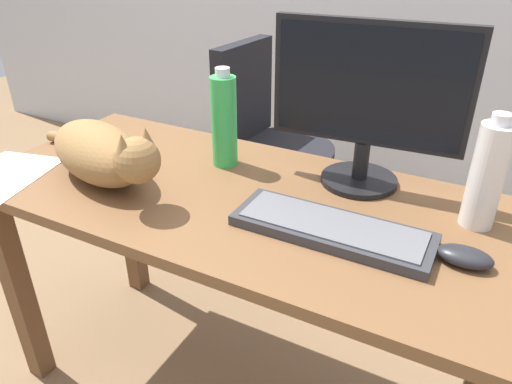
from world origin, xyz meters
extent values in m
cube|color=brown|center=(0.00, 0.00, 0.72)|extent=(1.42, 0.63, 0.03)
cube|color=brown|center=(-0.65, -0.25, 0.35)|extent=(0.06, 0.06, 0.70)
cube|color=brown|center=(-0.65, 0.25, 0.35)|extent=(0.06, 0.06, 0.70)
cube|color=brown|center=(0.65, 0.25, 0.35)|extent=(0.06, 0.06, 0.70)
cylinder|color=black|center=(-0.23, 0.73, 0.02)|extent=(0.48, 0.48, 0.04)
cylinder|color=black|center=(-0.23, 0.73, 0.24)|extent=(0.06, 0.06, 0.48)
cylinder|color=black|center=(-0.23, 0.73, 0.51)|extent=(0.44, 0.44, 0.06)
cube|color=black|center=(-0.42, 0.75, 0.74)|extent=(0.09, 0.36, 0.40)
cylinder|color=black|center=(0.24, 0.20, 0.74)|extent=(0.20, 0.20, 0.01)
cylinder|color=black|center=(0.24, 0.20, 0.80)|extent=(0.04, 0.04, 0.10)
cube|color=black|center=(0.24, 0.20, 1.00)|extent=(0.48, 0.06, 0.30)
cube|color=black|center=(0.24, 0.19, 1.00)|extent=(0.45, 0.04, 0.27)
cube|color=#333338|center=(0.26, -0.06, 0.74)|extent=(0.44, 0.15, 0.02)
cube|color=slate|center=(0.26, -0.06, 0.76)|extent=(0.40, 0.12, 0.00)
ellipsoid|color=olive|center=(-0.38, -0.09, 0.81)|extent=(0.40, 0.29, 0.15)
sphere|color=olive|center=(-0.18, -0.17, 0.86)|extent=(0.11, 0.11, 0.11)
cone|color=olive|center=(-0.17, -0.14, 0.91)|extent=(0.04, 0.04, 0.04)
cone|color=olive|center=(-0.19, -0.19, 0.91)|extent=(0.04, 0.04, 0.04)
cylinder|color=olive|center=(-0.61, 0.03, 0.75)|extent=(0.18, 0.06, 0.03)
ellipsoid|color=#232328|center=(0.53, -0.04, 0.75)|extent=(0.11, 0.06, 0.04)
cube|color=white|center=(-0.63, -0.22, 0.73)|extent=(0.27, 0.34, 0.00)
cylinder|color=green|center=(-0.13, 0.14, 0.86)|extent=(0.07, 0.07, 0.25)
cylinder|color=silver|center=(-0.13, 0.14, 1.00)|extent=(0.04, 0.04, 0.02)
cylinder|color=silver|center=(0.54, 0.13, 0.85)|extent=(0.07, 0.07, 0.24)
cylinder|color=silver|center=(0.54, 0.13, 0.98)|extent=(0.04, 0.04, 0.02)
camera|label=1|loc=(0.53, -0.92, 1.33)|focal=33.63mm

